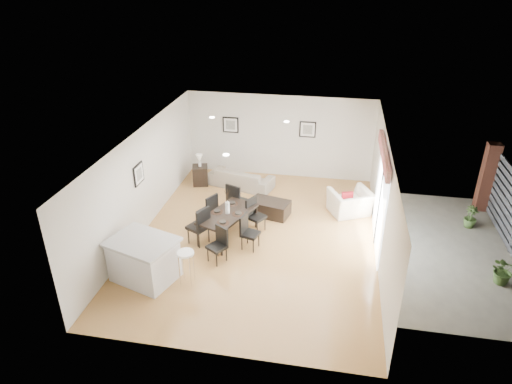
% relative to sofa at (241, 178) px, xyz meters
% --- Properties ---
extents(ground, '(8.00, 8.00, 0.00)m').
position_rel_sofa_xyz_m(ground, '(1.04, -2.89, -0.30)').
color(ground, '#B9854C').
rests_on(ground, ground).
extents(wall_back, '(6.00, 0.04, 2.70)m').
position_rel_sofa_xyz_m(wall_back, '(1.04, 1.11, 1.05)').
color(wall_back, silver).
rests_on(wall_back, ground).
extents(wall_front, '(6.00, 0.04, 2.70)m').
position_rel_sofa_xyz_m(wall_front, '(1.04, -6.89, 1.05)').
color(wall_front, silver).
rests_on(wall_front, ground).
extents(wall_left, '(0.04, 8.00, 2.70)m').
position_rel_sofa_xyz_m(wall_left, '(-1.96, -2.89, 1.05)').
color(wall_left, silver).
rests_on(wall_left, ground).
extents(wall_right, '(0.04, 8.00, 2.70)m').
position_rel_sofa_xyz_m(wall_right, '(4.04, -2.89, 1.05)').
color(wall_right, silver).
rests_on(wall_right, ground).
extents(ceiling, '(6.00, 8.00, 0.02)m').
position_rel_sofa_xyz_m(ceiling, '(1.04, -2.89, 2.40)').
color(ceiling, white).
rests_on(ceiling, wall_back).
extents(sofa, '(2.16, 1.28, 0.59)m').
position_rel_sofa_xyz_m(sofa, '(0.00, 0.00, 0.00)').
color(sofa, gray).
rests_on(sofa, ground).
extents(armchair, '(1.39, 1.33, 0.70)m').
position_rel_sofa_xyz_m(armchair, '(3.38, -1.16, 0.06)').
color(armchair, beige).
rests_on(armchair, ground).
extents(courtyard_plant_a, '(0.58, 0.51, 0.64)m').
position_rel_sofa_xyz_m(courtyard_plant_a, '(6.71, -3.73, 0.03)').
color(courtyard_plant_a, '#3D5A26').
rests_on(courtyard_plant_a, ground).
extents(courtyard_plant_b, '(0.42, 0.42, 0.61)m').
position_rel_sofa_xyz_m(courtyard_plant_b, '(6.54, -1.32, 0.01)').
color(courtyard_plant_b, '#3D5A26').
rests_on(courtyard_plant_b, ground).
extents(dining_table, '(1.40, 1.85, 0.69)m').
position_rel_sofa_xyz_m(dining_table, '(0.29, -2.97, 0.33)').
color(dining_table, black).
rests_on(dining_table, ground).
extents(dining_chair_wnear, '(0.62, 0.62, 1.03)m').
position_rel_sofa_xyz_m(dining_chair_wnear, '(-0.29, -3.42, 0.28)').
color(dining_chair_wnear, black).
rests_on(dining_chair_wnear, ground).
extents(dining_chair_wfar, '(0.58, 0.58, 0.96)m').
position_rel_sofa_xyz_m(dining_chair_wfar, '(-0.30, -2.59, 0.24)').
color(dining_chair_wfar, black).
rests_on(dining_chair_wfar, ground).
extents(dining_chair_enear, '(0.49, 0.49, 0.89)m').
position_rel_sofa_xyz_m(dining_chair_enear, '(0.88, -3.36, 0.20)').
color(dining_chair_enear, black).
rests_on(dining_chair_enear, ground).
extents(dining_chair_efar, '(0.56, 0.56, 0.92)m').
position_rel_sofa_xyz_m(dining_chair_efar, '(0.89, -2.51, 0.22)').
color(dining_chair_efar, black).
rests_on(dining_chair_efar, ground).
extents(dining_chair_head, '(0.55, 0.55, 0.88)m').
position_rel_sofa_xyz_m(dining_chair_head, '(0.33, -4.01, 0.20)').
color(dining_chair_head, black).
rests_on(dining_chair_head, ground).
extents(dining_chair_foot, '(0.59, 0.59, 1.01)m').
position_rel_sofa_xyz_m(dining_chair_foot, '(0.26, -1.94, 0.27)').
color(dining_chair_foot, black).
rests_on(dining_chair_foot, ground).
extents(vase, '(0.86, 1.32, 0.67)m').
position_rel_sofa_xyz_m(vase, '(0.29, -2.97, 0.67)').
color(vase, white).
rests_on(vase, dining_table).
extents(coffee_table, '(1.18, 0.87, 0.42)m').
position_rel_sofa_xyz_m(coffee_table, '(1.18, -1.64, -0.08)').
color(coffee_table, black).
rests_on(coffee_table, ground).
extents(side_table, '(0.58, 0.58, 0.63)m').
position_rel_sofa_xyz_m(side_table, '(-1.31, -0.08, 0.02)').
color(side_table, black).
rests_on(side_table, ground).
extents(table_lamp, '(0.21, 0.21, 0.40)m').
position_rel_sofa_xyz_m(table_lamp, '(-1.31, -0.08, 0.59)').
color(table_lamp, white).
rests_on(table_lamp, side_table).
extents(cushion, '(0.33, 0.19, 0.31)m').
position_rel_sofa_xyz_m(cushion, '(3.28, -1.26, 0.26)').
color(cushion, maroon).
rests_on(cushion, armchair).
extents(kitchen_island, '(1.68, 1.48, 0.99)m').
position_rel_sofa_xyz_m(kitchen_island, '(-1.12, -5.00, 0.21)').
color(kitchen_island, silver).
rests_on(kitchen_island, ground).
extents(bar_stool, '(0.37, 0.37, 0.81)m').
position_rel_sofa_xyz_m(bar_stool, '(-0.14, -5.00, 0.40)').
color(bar_stool, white).
rests_on(bar_stool, ground).
extents(framed_print_back_left, '(0.52, 0.04, 0.52)m').
position_rel_sofa_xyz_m(framed_print_back_left, '(-0.56, 1.08, 1.35)').
color(framed_print_back_left, black).
rests_on(framed_print_back_left, wall_back).
extents(framed_print_back_right, '(0.52, 0.04, 0.52)m').
position_rel_sofa_xyz_m(framed_print_back_right, '(1.94, 1.08, 1.35)').
color(framed_print_back_right, black).
rests_on(framed_print_back_right, wall_back).
extents(framed_print_left_wall, '(0.04, 0.52, 0.52)m').
position_rel_sofa_xyz_m(framed_print_left_wall, '(-1.93, -3.09, 1.35)').
color(framed_print_left_wall, black).
rests_on(framed_print_left_wall, wall_left).
extents(sliding_door, '(0.12, 2.70, 2.57)m').
position_rel_sofa_xyz_m(sliding_door, '(3.99, -2.59, 1.37)').
color(sliding_door, white).
rests_on(sliding_door, wall_right).
extents(courtyard, '(6.00, 6.00, 2.00)m').
position_rel_sofa_xyz_m(courtyard, '(7.20, -2.02, 0.63)').
color(courtyard, gray).
rests_on(courtyard, ground).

